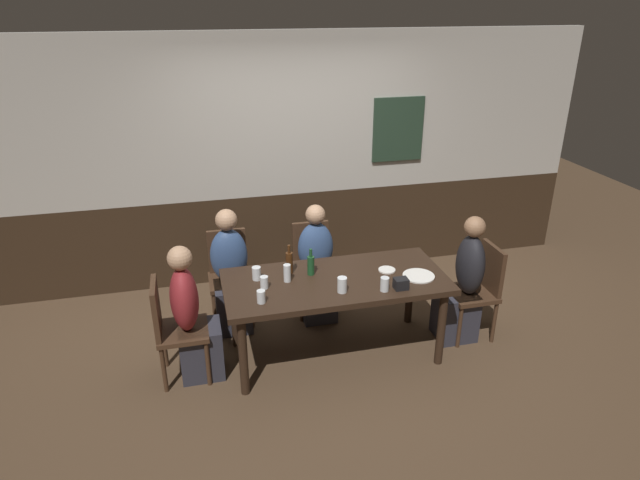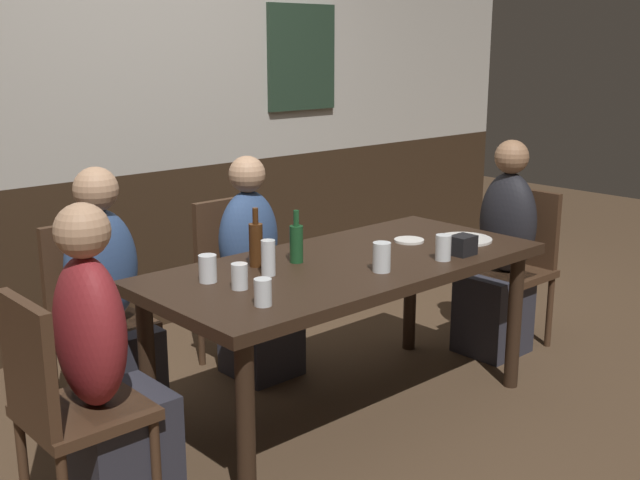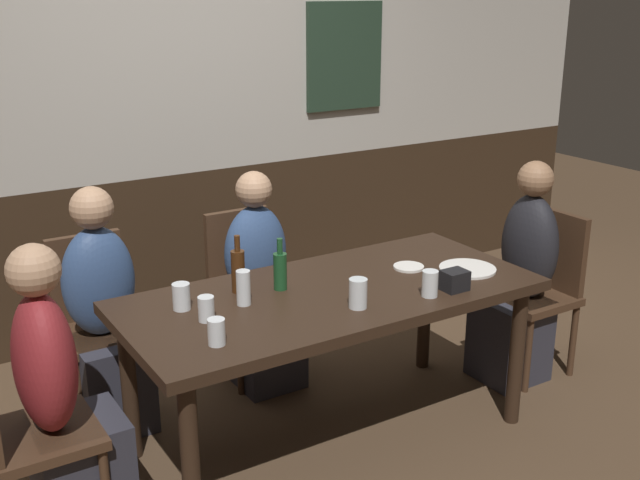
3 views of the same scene
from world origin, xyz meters
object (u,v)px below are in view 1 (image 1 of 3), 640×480
object	(u,v)px
chair_head_west	(172,325)
pint_glass_stout	(385,285)
person_left_far	(231,279)
chair_head_east	(479,286)
dining_table	(336,287)
tumbler_water	(257,274)
pint_glass_amber	(287,274)
highball_clear	(261,297)
person_head_east	(463,288)
plate_white_large	(419,276)
person_head_west	(193,323)
person_mid_far	(317,271)
beer_glass_half	(264,283)
chair_mid_far	(313,262)
plate_white_small	(387,270)
condiment_caddy	(401,284)
beer_bottle_green	(311,265)
chair_left_far	(229,271)
beer_bottle_brown	(289,262)
beer_glass_tall	(342,286)

from	to	relation	value
chair_head_west	pint_glass_stout	world-z (taller)	chair_head_west
person_left_far	chair_head_east	bearing A→B (deg)	-17.36
dining_table	tumbler_water	bearing A→B (deg)	166.67
pint_glass_amber	chair_head_east	bearing A→B (deg)	-1.97
highball_clear	tumbler_water	bearing A→B (deg)	87.36
person_head_east	plate_white_large	xyz separation A→B (m)	(-0.50, -0.12, 0.25)
person_head_east	person_left_far	world-z (taller)	person_head_east
highball_clear	person_head_east	bearing A→B (deg)	7.18
person_head_west	plate_white_large	size ratio (longest dim) A/B	4.38
pint_glass_stout	pint_glass_amber	distance (m)	0.80
person_mid_far	beer_glass_half	bearing A→B (deg)	-131.08
chair_head_east	person_head_west	bearing A→B (deg)	180.00
pint_glass_stout	beer_glass_half	bearing A→B (deg)	163.75
highball_clear	plate_white_large	bearing A→B (deg)	4.64
dining_table	tumbler_water	world-z (taller)	tumbler_water
chair_mid_far	pint_glass_amber	world-z (taller)	pint_glass_amber
dining_table	plate_white_small	xyz separation A→B (m)	(0.47, 0.04, 0.09)
chair_head_west	condiment_caddy	world-z (taller)	chair_head_west
highball_clear	plate_white_small	size ratio (longest dim) A/B	0.71
tumbler_water	plate_white_large	distance (m)	1.35
dining_table	beer_bottle_green	world-z (taller)	beer_bottle_green
chair_head_east	chair_mid_far	world-z (taller)	same
beer_bottle_green	chair_left_far	bearing A→B (deg)	132.07
person_mid_far	plate_white_small	size ratio (longest dim) A/B	7.81
beer_bottle_brown	plate_white_small	world-z (taller)	beer_bottle_brown
tumbler_water	pint_glass_amber	distance (m)	0.26
chair_mid_far	condiment_caddy	distance (m)	1.24
condiment_caddy	dining_table	bearing A→B (deg)	148.67
beer_glass_half	chair_head_east	bearing A→B (deg)	0.32
condiment_caddy	highball_clear	bearing A→B (deg)	177.40
tumbler_water	highball_clear	distance (m)	0.38
chair_left_far	person_head_west	bearing A→B (deg)	-113.59
tumbler_water	plate_white_small	xyz separation A→B (m)	(1.10, -0.11, -0.04)
person_left_far	beer_bottle_green	distance (m)	0.90
chair_head_east	pint_glass_stout	world-z (taller)	chair_head_east
beer_glass_half	plate_white_large	bearing A→B (deg)	-4.98
highball_clear	pint_glass_amber	size ratio (longest dim) A/B	0.68
highball_clear	beer_bottle_brown	size ratio (longest dim) A/B	0.40
chair_left_far	tumbler_water	bearing A→B (deg)	-75.26
person_mid_far	pint_glass_amber	bearing A→B (deg)	-122.82
condiment_caddy	plate_white_large	bearing A→B (deg)	35.58
pint_glass_amber	person_head_east	bearing A→B (deg)	-2.17
chair_mid_far	beer_bottle_green	world-z (taller)	beer_bottle_green
person_head_west	beer_bottle_green	distance (m)	1.07
pint_glass_amber	beer_glass_half	size ratio (longest dim) A/B	1.46
beer_glass_tall	beer_bottle_brown	size ratio (longest dim) A/B	0.49
chair_head_east	tumbler_water	bearing A→B (deg)	175.65
chair_head_west	beer_glass_tall	bearing A→B (deg)	-9.34
chair_head_east	plate_white_small	distance (m)	0.91
beer_glass_half	highball_clear	bearing A→B (deg)	-104.45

